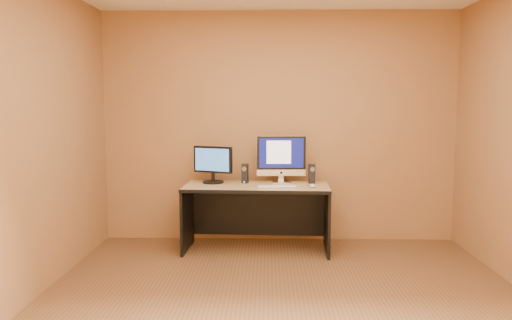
% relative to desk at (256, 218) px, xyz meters
% --- Properties ---
extents(floor, '(4.00, 4.00, 0.00)m').
position_rel_desk_xyz_m(floor, '(0.25, -1.53, -0.35)').
color(floor, brown).
rests_on(floor, ground).
extents(walls, '(4.00, 4.00, 2.60)m').
position_rel_desk_xyz_m(walls, '(0.25, -1.53, 0.95)').
color(walls, '#94633B').
rests_on(walls, ground).
extents(desk, '(1.55, 0.73, 0.70)m').
position_rel_desk_xyz_m(desk, '(0.00, 0.00, 0.00)').
color(desk, tan).
rests_on(desk, ground).
extents(imac, '(0.55, 0.23, 0.52)m').
position_rel_desk_xyz_m(imac, '(0.27, 0.21, 0.61)').
color(imac, silver).
rests_on(imac, desk).
extents(second_monitor, '(0.51, 0.38, 0.40)m').
position_rel_desk_xyz_m(second_monitor, '(-0.48, 0.16, 0.55)').
color(second_monitor, black).
rests_on(second_monitor, desk).
extents(speaker_left, '(0.08, 0.08, 0.21)m').
position_rel_desk_xyz_m(speaker_left, '(-0.13, 0.17, 0.46)').
color(speaker_left, black).
rests_on(speaker_left, desk).
extents(speaker_right, '(0.07, 0.08, 0.21)m').
position_rel_desk_xyz_m(speaker_right, '(0.60, 0.16, 0.46)').
color(speaker_right, black).
rests_on(speaker_right, desk).
extents(keyboard, '(0.42, 0.17, 0.02)m').
position_rel_desk_xyz_m(keyboard, '(0.21, -0.13, 0.36)').
color(keyboard, silver).
rests_on(keyboard, desk).
extents(mouse, '(0.06, 0.10, 0.03)m').
position_rel_desk_xyz_m(mouse, '(0.58, -0.11, 0.37)').
color(mouse, white).
rests_on(mouse, desk).
extents(cable_a, '(0.04, 0.21, 0.01)m').
position_rel_desk_xyz_m(cable_a, '(0.36, 0.26, 0.36)').
color(cable_a, black).
rests_on(cable_a, desk).
extents(cable_b, '(0.11, 0.14, 0.01)m').
position_rel_desk_xyz_m(cable_b, '(0.27, 0.29, 0.36)').
color(cable_b, black).
rests_on(cable_b, desk).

